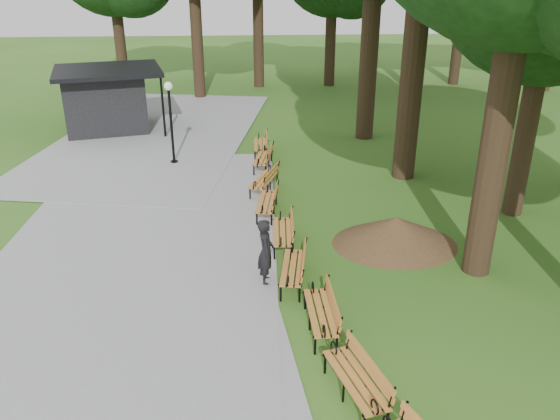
{
  "coord_description": "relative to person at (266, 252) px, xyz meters",
  "views": [
    {
      "loc": [
        -0.81,
        -11.11,
        7.34
      ],
      "look_at": [
        0.07,
        2.86,
        1.1
      ],
      "focal_mm": 36.37,
      "sensor_mm": 36.0,
      "label": 1
    }
  ],
  "objects": [
    {
      "name": "ground",
      "position": [
        0.39,
        -0.97,
        -0.85
      ],
      "size": [
        100.0,
        100.0,
        0.0
      ],
      "primitive_type": "plane",
      "color": "#30601B",
      "rests_on": "ground"
    },
    {
      "name": "kiosk",
      "position": [
        -6.77,
        14.0,
        0.58
      ],
      "size": [
        5.38,
        4.94,
        2.86
      ],
      "primitive_type": null,
      "rotation": [
        0.0,
        0.0,
        0.24
      ],
      "color": "black",
      "rests_on": "ground"
    },
    {
      "name": "bench_3",
      "position": [
        0.64,
        -0.1,
        -0.41
      ],
      "size": [
        0.92,
        1.97,
        0.88
      ],
      "primitive_type": null,
      "rotation": [
        0.0,
        0.0,
        -1.72
      ],
      "color": "#BE702B",
      "rests_on": "ground"
    },
    {
      "name": "bench_1",
      "position": [
        1.43,
        -4.16,
        -0.41
      ],
      "size": [
        1.13,
        2.0,
        0.88
      ],
      "primitive_type": null,
      "rotation": [
        0.0,
        0.0,
        -1.3
      ],
      "color": "#BE702B",
      "rests_on": "ground"
    },
    {
      "name": "dirt_mound",
      "position": [
        3.67,
        1.8,
        -0.43
      ],
      "size": [
        2.92,
        2.92,
        0.83
      ],
      "primitive_type": "cone",
      "color": "#47301C",
      "rests_on": "ground"
    },
    {
      "name": "bench_6",
      "position": [
        0.17,
        5.93,
        -0.41
      ],
      "size": [
        1.26,
        2.0,
        0.88
      ],
      "primitive_type": null,
      "rotation": [
        0.0,
        0.0,
        -1.92
      ],
      "color": "#BE702B",
      "rests_on": "ground"
    },
    {
      "name": "lamp_post",
      "position": [
        -3.22,
        9.1,
        1.43
      ],
      "size": [
        0.32,
        0.32,
        3.17
      ],
      "color": "black",
      "rests_on": "ground"
    },
    {
      "name": "bench_7",
      "position": [
        0.21,
        8.25,
        -0.41
      ],
      "size": [
        0.97,
        1.98,
        0.88
      ],
      "primitive_type": null,
      "rotation": [
        0.0,
        0.0,
        -1.75
      ],
      "color": "#BE702B",
      "rests_on": "ground"
    },
    {
      "name": "bench_5",
      "position": [
        0.19,
        4.02,
        -0.41
      ],
      "size": [
        0.9,
        1.97,
        0.88
      ],
      "primitive_type": null,
      "rotation": [
        0.0,
        0.0,
        -1.71
      ],
      "color": "#BE702B",
      "rests_on": "ground"
    },
    {
      "name": "person",
      "position": [
        0.0,
        0.0,
        0.0
      ],
      "size": [
        0.41,
        0.62,
        1.7
      ],
      "primitive_type": "imported",
      "rotation": [
        0.0,
        0.0,
        1.56
      ],
      "color": "black",
      "rests_on": "ground"
    },
    {
      "name": "bench_8",
      "position": [
        0.17,
        9.94,
        -0.41
      ],
      "size": [
        0.68,
        1.91,
        0.88
      ],
      "primitive_type": null,
      "rotation": [
        0.0,
        0.0,
        -1.59
      ],
      "color": "#BE702B",
      "rests_on": "ground"
    },
    {
      "name": "bench_2",
      "position": [
        1.07,
        -2.03,
        -0.41
      ],
      "size": [
        0.68,
        1.91,
        0.88
      ],
      "primitive_type": null,
      "rotation": [
        0.0,
        0.0,
        -1.55
      ],
      "color": "#BE702B",
      "rests_on": "ground"
    },
    {
      "name": "path",
      "position": [
        -3.61,
        2.03,
        -0.82
      ],
      "size": [
        12.0,
        38.0,
        0.06
      ],
      "primitive_type": "cube",
      "color": "gray",
      "rests_on": "ground"
    },
    {
      "name": "bench_4",
      "position": [
        0.53,
        1.89,
        -0.41
      ],
      "size": [
        0.74,
        1.93,
        0.88
      ],
      "primitive_type": null,
      "rotation": [
        0.0,
        0.0,
        -1.63
      ],
      "color": "#BE702B",
      "rests_on": "ground"
    }
  ]
}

